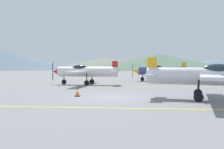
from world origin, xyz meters
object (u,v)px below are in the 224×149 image
object	(u,v)px
car_sedan	(181,73)
airplane_far	(160,70)
airplane_near	(207,76)
traffic_cone_front	(77,92)
airplane_mid	(85,71)

from	to	relation	value
car_sedan	airplane_far	bearing A→B (deg)	-118.56
airplane_near	traffic_cone_front	xyz separation A→B (m)	(-8.52, 1.01, -1.23)
airplane_far	airplane_mid	bearing A→B (deg)	-141.32
airplane_mid	airplane_far	size ratio (longest dim) A/B	1.00
airplane_mid	car_sedan	size ratio (longest dim) A/B	1.98
airplane_mid	airplane_far	xyz separation A→B (m)	(9.33, 7.47, 0.00)
traffic_cone_front	car_sedan	bearing A→B (deg)	64.85
airplane_near	traffic_cone_front	world-z (taller)	airplane_near
airplane_near	car_sedan	world-z (taller)	airplane_near
car_sedan	traffic_cone_front	xyz separation A→B (m)	(-12.38, -26.36, -0.56)
airplane_near	car_sedan	xyz separation A→B (m)	(3.86, 27.37, -0.67)
airplane_mid	car_sedan	bearing A→B (deg)	48.79
traffic_cone_front	airplane_near	bearing A→B (deg)	-6.77
airplane_mid	airplane_far	world-z (taller)	same
airplane_mid	traffic_cone_front	world-z (taller)	airplane_mid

